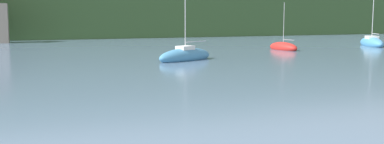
% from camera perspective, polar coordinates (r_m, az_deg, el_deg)
% --- Properties ---
extents(wooded_hillside, '(352.00, 63.87, 47.38)m').
position_cam_1_polar(wooded_hillside, '(135.43, -5.13, 8.48)').
color(wooded_hillside, '#38562D').
rests_on(wooded_hillside, ground_plane).
extents(sailboat_far_2, '(2.55, 5.92, 7.17)m').
position_cam_1_polar(sailboat_far_2, '(66.04, 11.46, 3.07)').
color(sailboat_far_2, red).
rests_on(sailboat_far_2, ground_plane).
extents(sailboat_far_4, '(5.45, 8.74, 10.19)m').
position_cam_1_polar(sailboat_far_4, '(78.60, 21.76, 3.45)').
color(sailboat_far_4, teal).
rests_on(sailboat_far_4, ground_plane).
extents(sailboat_far_5, '(7.84, 5.46, 10.30)m').
position_cam_1_polar(sailboat_far_5, '(49.92, -0.85, 2.03)').
color(sailboat_far_5, teal).
rests_on(sailboat_far_5, ground_plane).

